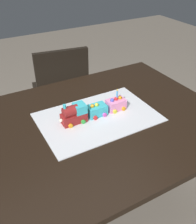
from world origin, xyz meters
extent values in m
plane|color=#6B6054|center=(0.00, 0.00, 0.00)|extent=(8.00, 8.00, 0.00)
cube|color=black|center=(0.00, 0.00, 0.72)|extent=(1.40, 1.00, 0.03)
cube|color=black|center=(0.64, 0.44, 0.35)|extent=(0.07, 0.07, 0.71)
cube|color=black|center=(0.17, 0.90, 0.44)|extent=(0.45, 0.45, 0.04)
cube|color=black|center=(0.14, 0.72, 0.66)|extent=(0.40, 0.09, 0.40)
cube|color=black|center=(0.36, 1.04, 0.21)|extent=(0.04, 0.04, 0.42)
cube|color=black|center=(0.02, 1.09, 0.21)|extent=(0.04, 0.04, 0.42)
cube|color=black|center=(0.31, 0.71, 0.21)|extent=(0.04, 0.04, 0.42)
cube|color=black|center=(-0.03, 0.76, 0.21)|extent=(0.04, 0.04, 0.42)
cube|color=silver|center=(0.05, 0.02, 0.74)|extent=(0.60, 0.40, 0.00)
cube|color=maroon|center=(-0.07, 0.04, 0.77)|extent=(0.12, 0.06, 0.05)
cylinder|color=maroon|center=(-0.09, 0.04, 0.81)|extent=(0.08, 0.05, 0.05)
cube|color=#38B7C6|center=(-0.04, 0.04, 0.82)|extent=(0.06, 0.06, 0.04)
cylinder|color=#38B7C6|center=(-0.12, 0.04, 0.84)|extent=(0.02, 0.02, 0.03)
sphere|color=#F4EFCC|center=(-0.14, 0.04, 0.78)|extent=(0.02, 0.02, 0.02)
cylinder|color=orange|center=(-0.11, 0.01, 0.76)|extent=(0.02, 0.01, 0.02)
cylinder|color=green|center=(-0.04, 0.01, 0.76)|extent=(0.02, 0.01, 0.02)
cylinder|color=green|center=(-0.11, 0.08, 0.76)|extent=(0.02, 0.01, 0.02)
cylinder|color=green|center=(-0.04, 0.08, 0.76)|extent=(0.02, 0.01, 0.02)
cube|color=#38B7C6|center=(0.06, 0.04, 0.77)|extent=(0.10, 0.06, 0.06)
cylinder|color=red|center=(0.03, 0.01, 0.76)|extent=(0.02, 0.01, 0.02)
cylinder|color=#D84CB2|center=(0.08, 0.01, 0.76)|extent=(0.02, 0.01, 0.02)
cylinder|color=green|center=(0.03, 0.08, 0.76)|extent=(0.02, 0.01, 0.02)
cylinder|color=orange|center=(0.08, 0.08, 0.76)|extent=(0.02, 0.01, 0.02)
sphere|color=orange|center=(0.03, 0.04, 0.81)|extent=(0.02, 0.02, 0.02)
sphere|color=yellow|center=(0.06, 0.04, 0.81)|extent=(0.02, 0.02, 0.02)
cube|color=pink|center=(0.17, 0.04, 0.77)|extent=(0.10, 0.06, 0.06)
cylinder|color=yellow|center=(0.15, 0.01, 0.76)|extent=(0.02, 0.01, 0.02)
cylinder|color=orange|center=(0.20, 0.01, 0.76)|extent=(0.02, 0.01, 0.02)
cylinder|color=yellow|center=(0.15, 0.08, 0.76)|extent=(0.02, 0.01, 0.02)
cylinder|color=#4C59D8|center=(0.20, 0.08, 0.76)|extent=(0.02, 0.01, 0.02)
sphere|color=#4C59D8|center=(0.15, 0.04, 0.81)|extent=(0.02, 0.02, 0.02)
sphere|color=red|center=(0.17, 0.04, 0.81)|extent=(0.02, 0.02, 0.02)
sphere|color=orange|center=(0.20, 0.04, 0.81)|extent=(0.02, 0.02, 0.02)
cylinder|color=#4CA5E5|center=(0.18, 0.04, 0.84)|extent=(0.01, 0.01, 0.04)
cone|color=yellow|center=(0.18, 0.04, 0.86)|extent=(0.01, 0.01, 0.01)
camera|label=1|loc=(-0.48, -0.93, 1.51)|focal=41.09mm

